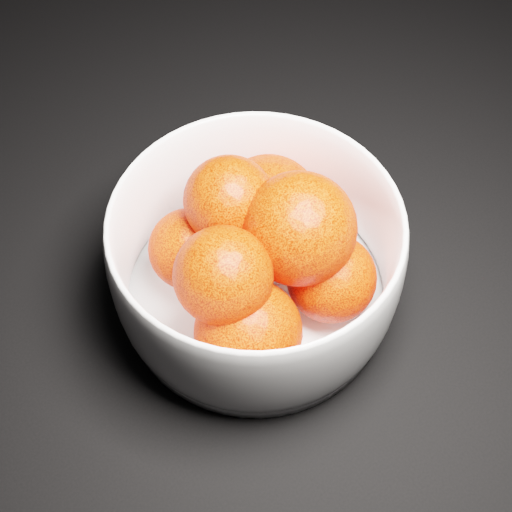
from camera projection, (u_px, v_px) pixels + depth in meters
ground at (250, 157)px, 0.74m from camera, size 3.00×3.00×0.00m
bowl at (256, 260)px, 0.59m from camera, size 0.24×0.24×0.12m
orange_pile at (262, 250)px, 0.58m from camera, size 0.18×0.18×0.14m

